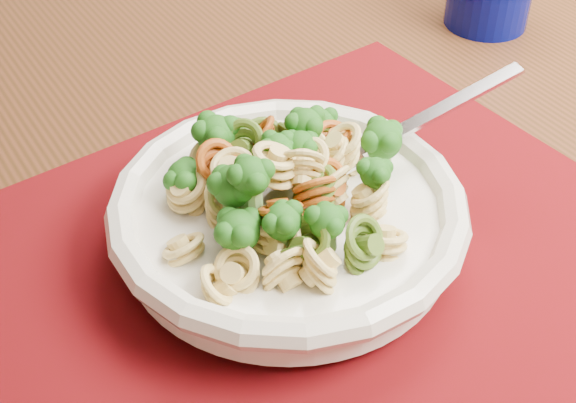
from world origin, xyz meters
name	(u,v)px	position (x,y,z in m)	size (l,w,h in m)	color
dining_table	(271,322)	(-0.64, 0.15, 0.66)	(1.52, 1.11, 0.77)	#512916
placemat	(287,272)	(-0.65, 0.10, 0.77)	(0.49, 0.38, 0.00)	#59030E
pasta_bowl	(288,216)	(-0.64, 0.12, 0.80)	(0.23, 0.23, 0.04)	silver
pasta_broccoli_heap	(288,194)	(-0.64, 0.12, 0.82)	(0.20, 0.20, 0.06)	#E9C973
fork	(343,162)	(-0.59, 0.14, 0.82)	(0.19, 0.02, 0.01)	silver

